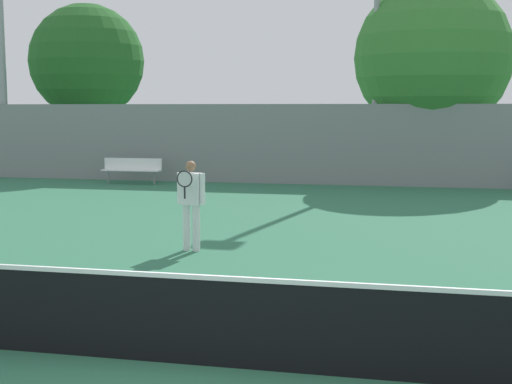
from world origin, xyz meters
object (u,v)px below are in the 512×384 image
light_pole_center_back (1,39)px  tree_green_tall (433,58)px  tennis_player (191,200)px  bench_adjacent_court (132,168)px  tree_green_broad (87,62)px  tennis_net (205,320)px

light_pole_center_back → tree_green_tall: 16.21m
tennis_player → bench_adjacent_court: tennis_player is taller
light_pole_center_back → tree_green_broad: light_pole_center_back is taller
tennis_player → tree_green_broad: size_ratio=0.24×
tennis_net → bench_adjacent_court: size_ratio=5.02×
tennis_net → tennis_player: (-1.96, 5.72, 0.47)m
light_pole_center_back → tree_green_broad: size_ratio=1.36×
tree_green_broad → tree_green_tall: bearing=-3.8°
tree_green_tall → tree_green_broad: size_ratio=1.05×
tennis_player → tree_green_tall: (4.64, 14.10, 3.50)m
tennis_net → light_pole_center_back: bearing=126.6°
tennis_player → bench_adjacent_court: size_ratio=0.79×
tree_green_tall → bench_adjacent_court: bearing=-162.8°
tennis_net → light_pole_center_back: 22.97m
tennis_player → tree_green_broad: 17.96m
bench_adjacent_court → tree_green_broad: 6.73m
tennis_net → bench_adjacent_court: (-7.60, 16.64, 0.08)m
tennis_player → tennis_net: bearing=-64.3°
bench_adjacent_court → tennis_player: bearing=-62.7°
light_pole_center_back → tree_green_tall: light_pole_center_back is taller
tennis_player → light_pole_center_back: size_ratio=0.18×
tree_green_broad → tennis_player: bearing=-58.5°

